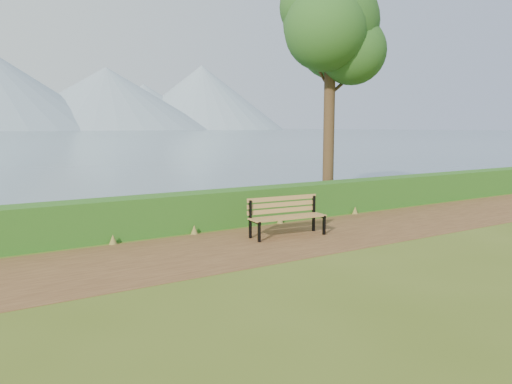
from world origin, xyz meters
TOP-DOWN VIEW (x-y plane):
  - ground at (0.00, 0.00)m, footprint 140.00×140.00m
  - path at (0.00, 0.30)m, footprint 40.00×3.40m
  - hedge at (0.00, 2.60)m, footprint 32.00×0.85m
  - bench at (0.78, 0.64)m, footprint 2.04×0.78m
  - tree at (4.69, 3.61)m, footprint 3.80×3.57m

SIDE VIEW (x-z plane):
  - ground at x=0.00m, z-range 0.00..0.00m
  - path at x=0.00m, z-range 0.00..0.01m
  - hedge at x=0.00m, z-range 0.00..1.00m
  - bench at x=0.78m, z-range 0.08..1.08m
  - tree at x=4.69m, z-range 1.96..9.99m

